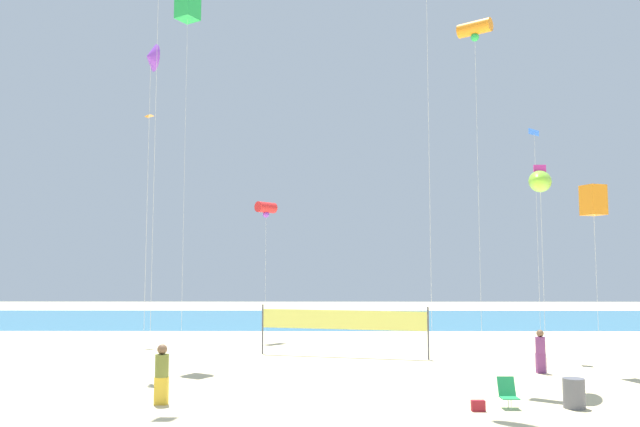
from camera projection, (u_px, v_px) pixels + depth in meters
The scene contains 16 objects.
ground_plane at pixel (308, 425), 16.36m from camera, with size 120.00×120.00×0.00m, color beige.
ocean_band at pixel (318, 319), 50.68m from camera, with size 120.00×20.00×0.01m, color teal.
beachgoer_plum_shirt at pixel (541, 350), 24.55m from camera, with size 0.39×0.39×1.71m.
beachgoer_olive_shirt at pixel (162, 372), 18.93m from camera, with size 0.42×0.42×1.83m.
folding_beach_chair at pixel (508, 392), 18.47m from camera, with size 0.52×0.65×0.89m.
trash_barrel at pixel (574, 393), 18.39m from camera, with size 0.64×0.64×0.88m, color #595960.
volleyball_net at pixel (343, 322), 29.20m from camera, with size 7.89×1.96×2.40m.
beach_handbag at pixel (478, 406), 17.98m from camera, with size 0.40×0.20×0.32m, color maroon.
kite_orange_diamond at pixel (149, 124), 35.92m from camera, with size 0.48×0.47×13.27m.
kite_red_tube at pixel (266, 208), 36.33m from camera, with size 1.33×1.35×8.08m.
kite_lime_inflatable at pixel (540, 181), 22.04m from camera, with size 1.64×2.36×7.89m.
kite_orange_tube at pixel (475, 30), 23.81m from camera, with size 1.37×1.19×13.74m.
kite_green_box at pixel (188, 5), 29.51m from camera, with size 1.24×1.24×17.52m.
kite_orange_box at pixel (593, 200), 25.08m from camera, with size 0.98×0.98×7.57m.
kite_blue_diamond at pixel (535, 136), 29.85m from camera, with size 0.67×0.67×11.00m.
kite_violet_delta at pixel (151, 58), 26.14m from camera, with size 0.98×1.17×13.73m.
Camera 1 is at (0.43, -16.79, 4.18)m, focal length 34.48 mm.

